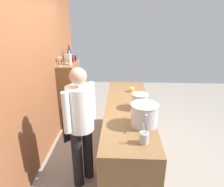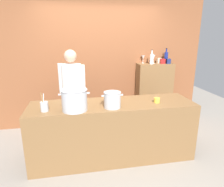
{
  "view_description": "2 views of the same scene",
  "coord_description": "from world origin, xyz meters",
  "px_view_note": "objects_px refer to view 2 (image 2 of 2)",
  "views": [
    {
      "loc": [
        -2.92,
        0.11,
        2.24
      ],
      "look_at": [
        0.08,
        0.25,
        1.08
      ],
      "focal_mm": 33.13,
      "sensor_mm": 36.0,
      "label": 1
    },
    {
      "loc": [
        -0.54,
        -2.8,
        1.88
      ],
      "look_at": [
        0.06,
        0.38,
        0.94
      ],
      "focal_mm": 32.15,
      "sensor_mm": 36.0,
      "label": 2
    }
  ],
  "objects_px": {
    "stockpot_small": "(112,100)",
    "stockpot_large": "(74,100)",
    "wine_glass_wide": "(154,57)",
    "spice_tin_cream": "(159,61)",
    "utensil_crock": "(44,106)",
    "wine_glass_tall": "(143,57)",
    "chef": "(72,90)",
    "spice_tin_red": "(163,61)",
    "wine_bottle_cobalt": "(166,57)",
    "wine_bottle_clear": "(152,59)",
    "butter_jar": "(157,100)",
    "spice_tin_navy": "(168,61)"
  },
  "relations": [
    {
      "from": "stockpot_small",
      "to": "stockpot_large",
      "type": "bearing_deg",
      "value": -178.81
    },
    {
      "from": "stockpot_small",
      "to": "wine_glass_wide",
      "type": "bearing_deg",
      "value": 50.43
    },
    {
      "from": "spice_tin_cream",
      "to": "utensil_crock",
      "type": "bearing_deg",
      "value": -147.83
    },
    {
      "from": "wine_glass_tall",
      "to": "utensil_crock",
      "type": "bearing_deg",
      "value": -142.36
    },
    {
      "from": "utensil_crock",
      "to": "wine_glass_tall",
      "type": "distance_m",
      "value": 2.39
    },
    {
      "from": "chef",
      "to": "wine_glass_tall",
      "type": "xyz_separation_m",
      "value": [
        1.49,
        0.66,
        0.47
      ]
    },
    {
      "from": "stockpot_large",
      "to": "spice_tin_red",
      "type": "relative_size",
      "value": 4.12
    },
    {
      "from": "stockpot_small",
      "to": "utensil_crock",
      "type": "distance_m",
      "value": 0.92
    },
    {
      "from": "stockpot_small",
      "to": "wine_bottle_cobalt",
      "type": "relative_size",
      "value": 0.98
    },
    {
      "from": "stockpot_large",
      "to": "spice_tin_cream",
      "type": "distance_m",
      "value": 2.31
    },
    {
      "from": "wine_bottle_clear",
      "to": "wine_glass_tall",
      "type": "relative_size",
      "value": 1.78
    },
    {
      "from": "butter_jar",
      "to": "wine_glass_tall",
      "type": "distance_m",
      "value": 1.48
    },
    {
      "from": "spice_tin_navy",
      "to": "stockpot_small",
      "type": "bearing_deg",
      "value": -137.96
    },
    {
      "from": "wine_bottle_clear",
      "to": "wine_bottle_cobalt",
      "type": "relative_size",
      "value": 0.94
    },
    {
      "from": "stockpot_small",
      "to": "wine_glass_tall",
      "type": "xyz_separation_m",
      "value": [
        0.94,
        1.46,
        0.42
      ]
    },
    {
      "from": "wine_glass_tall",
      "to": "spice_tin_cream",
      "type": "bearing_deg",
      "value": -8.88
    },
    {
      "from": "stockpot_small",
      "to": "spice_tin_navy",
      "type": "xyz_separation_m",
      "value": [
        1.43,
        1.29,
        0.35
      ]
    },
    {
      "from": "spice_tin_red",
      "to": "wine_bottle_cobalt",
      "type": "bearing_deg",
      "value": 35.35
    },
    {
      "from": "stockpot_small",
      "to": "wine_bottle_cobalt",
      "type": "bearing_deg",
      "value": 44.25
    },
    {
      "from": "butter_jar",
      "to": "spice_tin_navy",
      "type": "xyz_separation_m",
      "value": [
        0.73,
        1.2,
        0.43
      ]
    },
    {
      "from": "butter_jar",
      "to": "utensil_crock",
      "type": "bearing_deg",
      "value": -177.72
    },
    {
      "from": "wine_glass_tall",
      "to": "spice_tin_cream",
      "type": "relative_size",
      "value": 1.55
    },
    {
      "from": "spice_tin_navy",
      "to": "wine_bottle_cobalt",
      "type": "bearing_deg",
      "value": 95.13
    },
    {
      "from": "butter_jar",
      "to": "stockpot_large",
      "type": "bearing_deg",
      "value": -175.26
    },
    {
      "from": "utensil_crock",
      "to": "spice_tin_navy",
      "type": "height_order",
      "value": "spice_tin_navy"
    },
    {
      "from": "wine_glass_tall",
      "to": "spice_tin_navy",
      "type": "height_order",
      "value": "wine_glass_tall"
    },
    {
      "from": "chef",
      "to": "wine_bottle_clear",
      "type": "bearing_deg",
      "value": -128.27
    },
    {
      "from": "butter_jar",
      "to": "spice_tin_cream",
      "type": "xyz_separation_m",
      "value": [
        0.57,
        1.32,
        0.43
      ]
    },
    {
      "from": "utensil_crock",
      "to": "wine_bottle_clear",
      "type": "distance_m",
      "value": 2.4
    },
    {
      "from": "stockpot_small",
      "to": "spice_tin_navy",
      "type": "height_order",
      "value": "spice_tin_navy"
    },
    {
      "from": "chef",
      "to": "spice_tin_red",
      "type": "relative_size",
      "value": 16.59
    },
    {
      "from": "utensil_crock",
      "to": "butter_jar",
      "type": "xyz_separation_m",
      "value": [
        1.63,
        0.06,
        -0.03
      ]
    },
    {
      "from": "utensil_crock",
      "to": "spice_tin_navy",
      "type": "xyz_separation_m",
      "value": [
        2.35,
        1.26,
        0.4
      ]
    },
    {
      "from": "wine_glass_tall",
      "to": "spice_tin_navy",
      "type": "relative_size",
      "value": 1.59
    },
    {
      "from": "wine_glass_wide",
      "to": "spice_tin_navy",
      "type": "relative_size",
      "value": 1.73
    },
    {
      "from": "wine_bottle_clear",
      "to": "spice_tin_cream",
      "type": "height_order",
      "value": "wine_bottle_clear"
    },
    {
      "from": "wine_bottle_cobalt",
      "to": "wine_glass_wide",
      "type": "relative_size",
      "value": 1.75
    },
    {
      "from": "wine_bottle_cobalt",
      "to": "spice_tin_red",
      "type": "xyz_separation_m",
      "value": [
        -0.11,
        -0.08,
        -0.07
      ]
    },
    {
      "from": "chef",
      "to": "wine_bottle_cobalt",
      "type": "relative_size",
      "value": 5.31
    },
    {
      "from": "wine_bottle_cobalt",
      "to": "wine_glass_wide",
      "type": "distance_m",
      "value": 0.28
    },
    {
      "from": "chef",
      "to": "wine_glass_wide",
      "type": "distance_m",
      "value": 1.85
    },
    {
      "from": "stockpot_large",
      "to": "spice_tin_cream",
      "type": "bearing_deg",
      "value": 38.3
    },
    {
      "from": "wine_bottle_cobalt",
      "to": "spice_tin_red",
      "type": "relative_size",
      "value": 3.12
    },
    {
      "from": "wine_bottle_clear",
      "to": "wine_glass_tall",
      "type": "distance_m",
      "value": 0.21
    },
    {
      "from": "wine_glass_tall",
      "to": "spice_tin_navy",
      "type": "bearing_deg",
      "value": -19.03
    },
    {
      "from": "stockpot_small",
      "to": "spice_tin_cream",
      "type": "height_order",
      "value": "spice_tin_cream"
    },
    {
      "from": "butter_jar",
      "to": "chef",
      "type": "bearing_deg",
      "value": 150.48
    },
    {
      "from": "spice_tin_cream",
      "to": "wine_bottle_cobalt",
      "type": "bearing_deg",
      "value": -8.53
    },
    {
      "from": "wine_bottle_clear",
      "to": "wine_bottle_cobalt",
      "type": "distance_m",
      "value": 0.37
    },
    {
      "from": "butter_jar",
      "to": "spice_tin_cream",
      "type": "bearing_deg",
      "value": 66.58
    }
  ]
}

